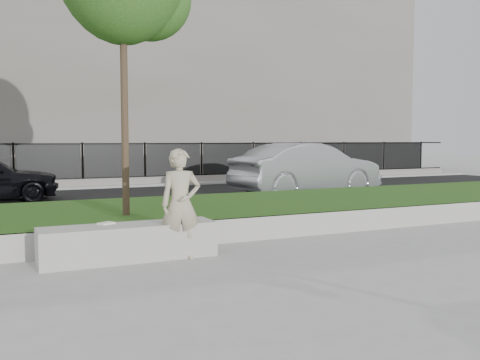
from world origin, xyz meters
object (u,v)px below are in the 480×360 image
stone_bench (129,242)px  book (106,223)px  car_silver (307,169)px  man (181,204)px

stone_bench → book: bearing=147.7°
book → car_silver: size_ratio=0.05×
car_silver → stone_bench: bearing=125.1°
stone_bench → car_silver: (7.01, 6.35, 0.57)m
book → car_silver: car_silver is taller
stone_bench → car_silver: bearing=42.2°
man → book: size_ratio=7.31×
stone_bench → book: size_ratio=11.43×
book → man: bearing=-52.6°
car_silver → man: bearing=129.1°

